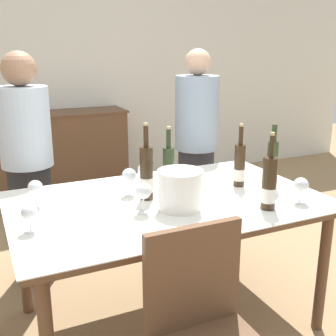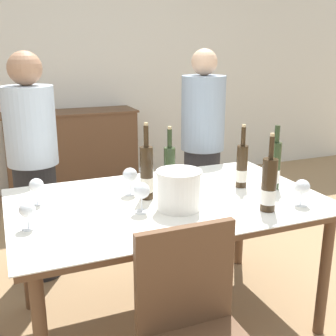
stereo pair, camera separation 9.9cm
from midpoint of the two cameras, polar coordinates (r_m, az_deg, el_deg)
name	(u,v)px [view 2 (the right image)]	position (r m, az deg, el deg)	size (l,w,h in m)	color
ground_plane	(168,319)	(2.67, 1.13, -19.76)	(12.00, 12.00, 0.00)	#A37F56
back_wall	(72,62)	(4.81, -12.24, 13.79)	(8.00, 0.10, 2.80)	silver
sideboard_cabinet	(72,154)	(4.64, -12.24, 1.92)	(1.39, 0.46, 0.91)	brown
dining_table	(168,211)	(2.34, 1.22, -5.88)	(1.69, 1.06, 0.76)	brown
ice_bucket	(179,189)	(2.15, 2.77, -2.85)	(0.23, 0.23, 0.21)	white
wine_bottle_0	(242,167)	(2.53, 11.08, 0.18)	(0.07, 0.07, 0.38)	#332314
wine_bottle_1	(275,166)	(2.54, 15.36, 0.23)	(0.06, 0.06, 0.38)	#28381E
wine_bottle_2	(170,170)	(2.39, 1.40, -0.34)	(0.07, 0.07, 0.38)	#28381E
wine_bottle_3	(269,186)	(2.19, 14.77, -2.40)	(0.08, 0.08, 0.40)	#332314
wine_bottle_4	(147,174)	(2.28, -1.67, -0.81)	(0.07, 0.07, 0.42)	#332314
wine_glass_0	(146,170)	(2.48, -1.79, -0.29)	(0.08, 0.08, 0.15)	white
wine_glass_1	(36,186)	(2.30, -16.22, -2.40)	(0.08, 0.08, 0.14)	white
wine_glass_2	(142,191)	(2.10, -2.25, -3.20)	(0.08, 0.08, 0.16)	white
wine_glass_3	(130,176)	(2.36, -3.97, -1.08)	(0.08, 0.08, 0.16)	white
wine_glass_4	(27,211)	(2.01, -17.18, -5.58)	(0.07, 0.07, 0.13)	white
wine_glass_5	(302,188)	(2.33, 18.88, -2.58)	(0.08, 0.08, 0.14)	white
chair_near_front	(196,328)	(1.75, 5.60, -20.77)	(0.42, 0.42, 0.90)	brown
person_host	(34,170)	(2.94, -16.77, -0.23)	(0.33, 0.33, 1.54)	#262628
person_guest_left	(202,153)	(3.27, 5.53, 2.06)	(0.33, 0.33, 1.55)	#2D2D33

